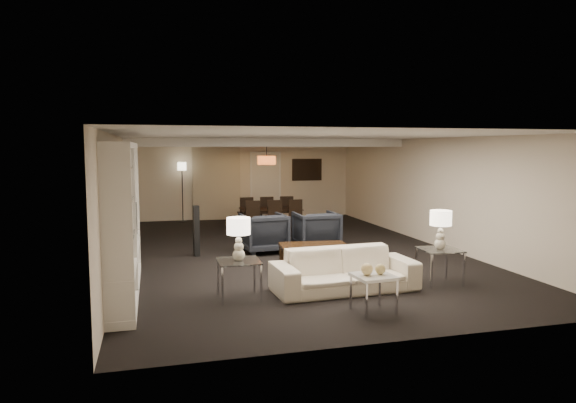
# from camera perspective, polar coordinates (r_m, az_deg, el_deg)

# --- Properties ---
(floor) EXTENTS (11.00, 11.00, 0.00)m
(floor) POSITION_cam_1_polar(r_m,az_deg,el_deg) (11.42, 0.00, -5.50)
(floor) COLOR black
(floor) RESTS_ON ground
(ceiling) EXTENTS (7.00, 11.00, 0.02)m
(ceiling) POSITION_cam_1_polar(r_m,az_deg,el_deg) (11.19, 0.00, 7.15)
(ceiling) COLOR silver
(ceiling) RESTS_ON ground
(wall_back) EXTENTS (7.00, 0.02, 2.50)m
(wall_back) POSITION_cam_1_polar(r_m,az_deg,el_deg) (16.59, -4.90, 2.43)
(wall_back) COLOR beige
(wall_back) RESTS_ON ground
(wall_front) EXTENTS (7.00, 0.02, 2.50)m
(wall_front) POSITION_cam_1_polar(r_m,az_deg,el_deg) (6.13, 13.38, -3.80)
(wall_front) COLOR beige
(wall_front) RESTS_ON ground
(wall_left) EXTENTS (0.02, 11.00, 2.50)m
(wall_left) POSITION_cam_1_polar(r_m,az_deg,el_deg) (10.88, -18.12, 0.29)
(wall_left) COLOR beige
(wall_left) RESTS_ON ground
(wall_right) EXTENTS (0.02, 11.00, 2.50)m
(wall_right) POSITION_cam_1_polar(r_m,az_deg,el_deg) (12.59, 15.58, 1.11)
(wall_right) COLOR beige
(wall_right) RESTS_ON ground
(ceiling_soffit) EXTENTS (7.00, 4.00, 0.20)m
(ceiling_soffit) POSITION_cam_1_polar(r_m,az_deg,el_deg) (14.60, -3.56, 6.48)
(ceiling_soffit) COLOR silver
(ceiling_soffit) RESTS_ON ceiling
(curtains) EXTENTS (1.50, 0.12, 2.40)m
(curtains) POSITION_cam_1_polar(r_m,az_deg,el_deg) (16.39, -7.95, 2.18)
(curtains) COLOR beige
(curtains) RESTS_ON wall_back
(door) EXTENTS (0.90, 0.05, 2.10)m
(door) POSITION_cam_1_polar(r_m,az_deg,el_deg) (16.71, -2.51, 1.79)
(door) COLOR silver
(door) RESTS_ON wall_back
(painting) EXTENTS (0.95, 0.04, 0.65)m
(painting) POSITION_cam_1_polar(r_m,az_deg,el_deg) (17.03, 2.10, 3.55)
(painting) COLOR #142D38
(painting) RESTS_ON wall_back
(media_unit) EXTENTS (0.38, 3.40, 2.35)m
(media_unit) POSITION_cam_1_polar(r_m,az_deg,el_deg) (8.30, -17.76, -1.91)
(media_unit) COLOR white
(media_unit) RESTS_ON wall_left
(pendant_light) EXTENTS (0.52, 0.52, 0.24)m
(pendant_light) POSITION_cam_1_polar(r_m,az_deg,el_deg) (14.66, -2.39, 4.60)
(pendant_light) COLOR #D8591E
(pendant_light) RESTS_ON ceiling_soffit
(sofa) EXTENTS (2.33, 1.01, 0.67)m
(sofa) POSITION_cam_1_polar(r_m,az_deg,el_deg) (8.29, 6.30, -7.57)
(sofa) COLOR beige
(sofa) RESTS_ON floor
(coffee_table) EXTENTS (1.33, 0.86, 0.45)m
(coffee_table) POSITION_cam_1_polar(r_m,az_deg,el_deg) (9.79, 2.89, -6.10)
(coffee_table) COLOR black
(coffee_table) RESTS_ON floor
(armchair_left) EXTENTS (0.99, 1.01, 0.85)m
(armchair_left) POSITION_cam_1_polar(r_m,az_deg,el_deg) (11.21, -2.70, -3.50)
(armchair_left) COLOR black
(armchair_left) RESTS_ON floor
(armchair_right) EXTENTS (0.92, 0.94, 0.85)m
(armchair_right) POSITION_cam_1_polar(r_m,az_deg,el_deg) (11.52, 3.15, -3.25)
(armchair_right) COLOR black
(armchair_right) RESTS_ON floor
(side_table_left) EXTENTS (0.64, 0.64, 0.59)m
(side_table_left) POSITION_cam_1_polar(r_m,az_deg,el_deg) (7.87, -5.47, -8.62)
(side_table_left) COLOR silver
(side_table_left) RESTS_ON floor
(side_table_right) EXTENTS (0.67, 0.67, 0.59)m
(side_table_right) POSITION_cam_1_polar(r_m,az_deg,el_deg) (9.04, 16.46, -6.91)
(side_table_right) COLOR white
(side_table_right) RESTS_ON floor
(table_lamp_left) EXTENTS (0.36, 0.36, 0.65)m
(table_lamp_left) POSITION_cam_1_polar(r_m,az_deg,el_deg) (7.73, -5.51, -4.18)
(table_lamp_left) COLOR beige
(table_lamp_left) RESTS_ON side_table_left
(table_lamp_right) EXTENTS (0.39, 0.39, 0.65)m
(table_lamp_right) POSITION_cam_1_polar(r_m,az_deg,el_deg) (8.93, 16.58, -3.03)
(table_lamp_right) COLOR beige
(table_lamp_right) RESTS_ON side_table_right
(marble_table) EXTENTS (0.57, 0.57, 0.52)m
(marble_table) POSITION_cam_1_polar(r_m,az_deg,el_deg) (7.33, 9.45, -10.02)
(marble_table) COLOR white
(marble_table) RESTS_ON floor
(gold_gourd_a) EXTENTS (0.17, 0.17, 0.17)m
(gold_gourd_a) POSITION_cam_1_polar(r_m,az_deg,el_deg) (7.20, 8.76, -7.45)
(gold_gourd_a) COLOR #E4C478
(gold_gourd_a) RESTS_ON marble_table
(gold_gourd_b) EXTENTS (0.15, 0.15, 0.15)m
(gold_gourd_b) POSITION_cam_1_polar(r_m,az_deg,el_deg) (7.29, 10.22, -7.41)
(gold_gourd_b) COLOR tan
(gold_gourd_b) RESTS_ON marble_table
(television) EXTENTS (0.98, 0.13, 0.56)m
(television) POSITION_cam_1_polar(r_m,az_deg,el_deg) (9.07, -17.31, -2.16)
(television) COLOR black
(television) RESTS_ON media_unit
(vase_blue) EXTENTS (0.17, 0.17, 0.18)m
(vase_blue) POSITION_cam_1_polar(r_m,az_deg,el_deg) (7.12, -18.22, -3.40)
(vase_blue) COLOR #253EA4
(vase_blue) RESTS_ON media_unit
(vase_amber) EXTENTS (0.15, 0.15, 0.16)m
(vase_amber) POSITION_cam_1_polar(r_m,az_deg,el_deg) (7.76, -18.05, 1.00)
(vase_amber) COLOR #AB6F39
(vase_amber) RESTS_ON media_unit
(floor_speaker) EXTENTS (0.14, 0.14, 1.07)m
(floor_speaker) POSITION_cam_1_polar(r_m,az_deg,el_deg) (10.95, -10.15, -3.24)
(floor_speaker) COLOR black
(floor_speaker) RESTS_ON floor
(dining_table) EXTENTS (1.74, 1.05, 0.59)m
(dining_table) POSITION_cam_1_polar(r_m,az_deg,el_deg) (14.27, -1.93, -1.98)
(dining_table) COLOR black
(dining_table) RESTS_ON floor
(chair_nl) EXTENTS (0.42, 0.42, 0.88)m
(chair_nl) POSITION_cam_1_polar(r_m,az_deg,el_deg) (13.49, -3.79, -1.84)
(chair_nl) COLOR black
(chair_nl) RESTS_ON floor
(chair_nm) EXTENTS (0.41, 0.41, 0.88)m
(chair_nm) POSITION_cam_1_polar(r_m,az_deg,el_deg) (13.62, -1.31, -1.75)
(chair_nm) COLOR black
(chair_nm) RESTS_ON floor
(chair_nr) EXTENTS (0.45, 0.45, 0.88)m
(chair_nr) POSITION_cam_1_polar(r_m,az_deg,el_deg) (13.77, 1.11, -1.66)
(chair_nr) COLOR black
(chair_nr) RESTS_ON floor
(chair_fl) EXTENTS (0.43, 0.43, 0.88)m
(chair_fl) POSITION_cam_1_polar(r_m,az_deg,el_deg) (14.76, -4.77, -1.17)
(chair_fl) COLOR black
(chair_fl) RESTS_ON floor
(chair_fm) EXTENTS (0.42, 0.42, 0.88)m
(chair_fm) POSITION_cam_1_polar(r_m,az_deg,el_deg) (14.88, -2.49, -1.10)
(chair_fm) COLOR black
(chair_fm) RESTS_ON floor
(chair_fr) EXTENTS (0.45, 0.45, 0.88)m
(chair_fr) POSITION_cam_1_polar(r_m,az_deg,el_deg) (15.02, -0.25, -1.03)
(chair_fr) COLOR black
(chair_fr) RESTS_ON floor
(floor_lamp) EXTENTS (0.32, 0.32, 1.83)m
(floor_lamp) POSITION_cam_1_polar(r_m,az_deg,el_deg) (16.09, -11.65, 1.03)
(floor_lamp) COLOR black
(floor_lamp) RESTS_ON floor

